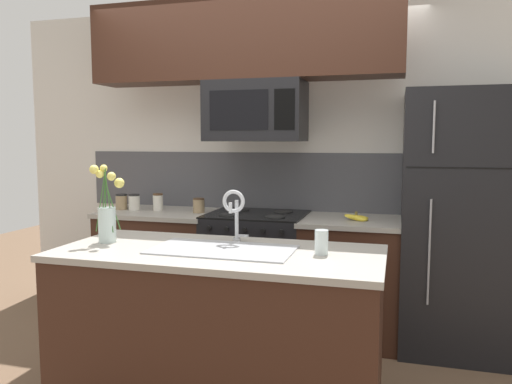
{
  "coord_description": "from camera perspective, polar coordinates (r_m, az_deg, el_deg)",
  "views": [
    {
      "loc": [
        1.05,
        -2.81,
        1.5
      ],
      "look_at": [
        0.17,
        0.27,
        1.16
      ],
      "focal_mm": 35.0,
      "sensor_mm": 36.0,
      "label": 1
    }
  ],
  "objects": [
    {
      "name": "storage_jar_tall",
      "position": [
        4.36,
        -15.12,
        -1.08
      ],
      "size": [
        0.1,
        0.1,
        0.13
      ],
      "color": "#997F5B",
      "rests_on": "back_counter_left"
    },
    {
      "name": "storage_jar_short",
      "position": [
        4.23,
        -11.14,
        -1.12
      ],
      "size": [
        0.08,
        0.08,
        0.14
      ],
      "color": "silver",
      "rests_on": "back_counter_left"
    },
    {
      "name": "ground_plane",
      "position": [
        3.36,
        -4.41,
        -20.51
      ],
      "size": [
        10.0,
        10.0,
        0.0
      ],
      "primitive_type": "plane",
      "color": "brown"
    },
    {
      "name": "banana_bunch",
      "position": [
        3.71,
        11.38,
        -2.88
      ],
      "size": [
        0.19,
        0.12,
        0.08
      ],
      "color": "yellow",
      "rests_on": "back_counter_right"
    },
    {
      "name": "refrigerator",
      "position": [
        3.81,
        22.97,
        -3.24
      ],
      "size": [
        0.89,
        0.74,
        1.83
      ],
      "color": "black",
      "rests_on": "ground"
    },
    {
      "name": "storage_jar_medium",
      "position": [
        4.3,
        -13.74,
        -1.13
      ],
      "size": [
        0.09,
        0.09,
        0.13
      ],
      "color": "silver",
      "rests_on": "back_counter_left"
    },
    {
      "name": "upper_cabinet_band",
      "position": [
        3.91,
        -1.61,
        16.91
      ],
      "size": [
        2.37,
        0.34,
        0.6
      ],
      "primitive_type": "cube",
      "color": "#381E14"
    },
    {
      "name": "microwave",
      "position": [
        3.85,
        -0.02,
        9.19
      ],
      "size": [
        0.74,
        0.4,
        0.45
      ],
      "color": "black"
    },
    {
      "name": "rear_partition",
      "position": [
        4.17,
        5.48,
        3.26
      ],
      "size": [
        5.2,
        0.1,
        2.6
      ],
      "primitive_type": "cube",
      "color": "silver",
      "rests_on": "ground"
    },
    {
      "name": "island_counter",
      "position": [
        2.83,
        -4.28,
        -15.63
      ],
      "size": [
        1.74,
        0.78,
        0.91
      ],
      "color": "#381E14",
      "rests_on": "ground"
    },
    {
      "name": "back_counter_left",
      "position": [
        4.29,
        -10.81,
        -8.13
      ],
      "size": [
        0.94,
        0.65,
        0.91
      ],
      "color": "#381E14",
      "rests_on": "ground"
    },
    {
      "name": "flower_vase",
      "position": [
        2.99,
        -16.64,
        -2.72
      ],
      "size": [
        0.17,
        0.13,
        0.45
      ],
      "color": "silver",
      "rests_on": "island_counter"
    },
    {
      "name": "drinking_glass",
      "position": [
        2.59,
        7.49,
        -5.71
      ],
      "size": [
        0.07,
        0.07,
        0.13
      ],
      "color": "silver",
      "rests_on": "island_counter"
    },
    {
      "name": "splash_band",
      "position": [
        4.19,
        1.28,
        1.25
      ],
      "size": [
        3.28,
        0.01,
        0.48
      ],
      "primitive_type": "cube",
      "color": "#4C4C51",
      "rests_on": "rear_partition"
    },
    {
      "name": "storage_jar_squat",
      "position": [
        4.05,
        -6.56,
        -1.53
      ],
      "size": [
        0.09,
        0.09,
        0.12
      ],
      "color": "#997F5B",
      "rests_on": "back_counter_left"
    },
    {
      "name": "kitchen_sink",
      "position": [
        2.7,
        -3.84,
        -8.07
      ],
      "size": [
        0.76,
        0.41,
        0.16
      ],
      "color": "#ADAFB5",
      "rests_on": "island_counter"
    },
    {
      "name": "sink_faucet",
      "position": [
        2.84,
        -2.48,
        -1.89
      ],
      "size": [
        0.14,
        0.14,
        0.31
      ],
      "color": "#B7BABF",
      "rests_on": "island_counter"
    },
    {
      "name": "back_counter_right",
      "position": [
        3.87,
        10.73,
        -9.7
      ],
      "size": [
        0.74,
        0.65,
        0.91
      ],
      "color": "#381E14",
      "rests_on": "ground"
    },
    {
      "name": "stove_range",
      "position": [
        4.0,
        0.07,
        -9.01
      ],
      "size": [
        0.76,
        0.64,
        0.93
      ],
      "color": "black",
      "rests_on": "ground"
    }
  ]
}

